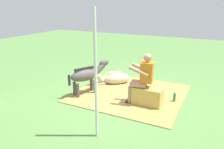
{
  "coord_description": "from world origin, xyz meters",
  "views": [
    {
      "loc": [
        -2.51,
        5.31,
        2.55
      ],
      "look_at": [
        0.26,
        -0.16,
        0.55
      ],
      "focal_mm": 35.54,
      "sensor_mm": 36.0,
      "label": 1
    }
  ],
  "objects_px": {
    "person_seated": "(142,77)",
    "pony_standing": "(87,75)",
    "hay_bale": "(148,96)",
    "pony_lying": "(114,78)",
    "soda_bottle": "(174,97)",
    "tent_pole_left": "(96,77)"
  },
  "relations": [
    {
      "from": "pony_lying",
      "to": "tent_pole_left",
      "type": "bearing_deg",
      "value": 109.91
    },
    {
      "from": "pony_standing",
      "to": "soda_bottle",
      "type": "distance_m",
      "value": 2.48
    },
    {
      "from": "hay_bale",
      "to": "soda_bottle",
      "type": "xyz_separation_m",
      "value": [
        -0.59,
        -0.48,
        -0.1
      ]
    },
    {
      "from": "soda_bottle",
      "to": "tent_pole_left",
      "type": "xyz_separation_m",
      "value": [
        1.04,
        2.3,
        1.1
      ]
    },
    {
      "from": "pony_standing",
      "to": "hay_bale",
      "type": "bearing_deg",
      "value": -177.02
    },
    {
      "from": "pony_standing",
      "to": "pony_lying",
      "type": "relative_size",
      "value": 1.03
    },
    {
      "from": "pony_lying",
      "to": "person_seated",
      "type": "bearing_deg",
      "value": 142.34
    },
    {
      "from": "hay_bale",
      "to": "pony_standing",
      "type": "distance_m",
      "value": 1.82
    },
    {
      "from": "hay_bale",
      "to": "person_seated",
      "type": "relative_size",
      "value": 0.56
    },
    {
      "from": "pony_lying",
      "to": "soda_bottle",
      "type": "relative_size",
      "value": 4.14
    },
    {
      "from": "pony_lying",
      "to": "tent_pole_left",
      "type": "xyz_separation_m",
      "value": [
        -1.02,
        2.81,
        1.06
      ]
    },
    {
      "from": "soda_bottle",
      "to": "pony_standing",
      "type": "bearing_deg",
      "value": 13.54
    },
    {
      "from": "hay_bale",
      "to": "pony_lying",
      "type": "relative_size",
      "value": 0.63
    },
    {
      "from": "hay_bale",
      "to": "person_seated",
      "type": "height_order",
      "value": "person_seated"
    },
    {
      "from": "tent_pole_left",
      "to": "pony_standing",
      "type": "bearing_deg",
      "value": -52.29
    },
    {
      "from": "person_seated",
      "to": "pony_lying",
      "type": "height_order",
      "value": "person_seated"
    },
    {
      "from": "pony_standing",
      "to": "tent_pole_left",
      "type": "height_order",
      "value": "tent_pole_left"
    },
    {
      "from": "pony_lying",
      "to": "tent_pole_left",
      "type": "height_order",
      "value": "tent_pole_left"
    },
    {
      "from": "person_seated",
      "to": "pony_standing",
      "type": "relative_size",
      "value": 1.1
    },
    {
      "from": "person_seated",
      "to": "soda_bottle",
      "type": "height_order",
      "value": "person_seated"
    },
    {
      "from": "soda_bottle",
      "to": "tent_pole_left",
      "type": "relative_size",
      "value": 0.12
    },
    {
      "from": "hay_bale",
      "to": "soda_bottle",
      "type": "height_order",
      "value": "hay_bale"
    }
  ]
}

